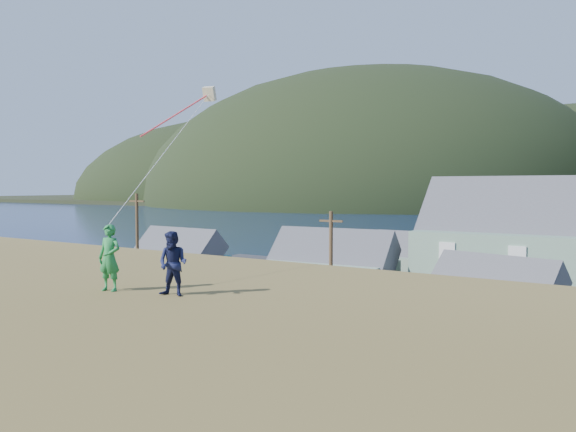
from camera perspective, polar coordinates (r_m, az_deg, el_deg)
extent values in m
plane|color=#0A1638|center=(33.43, 7.52, -14.12)|extent=(900.00, 900.00, 0.00)
cube|color=#4C3D19|center=(31.70, 5.92, -14.98)|extent=(110.00, 8.00, 0.10)
cube|color=#28282B|center=(48.87, 16.19, -8.65)|extent=(72.00, 36.00, 0.12)
cube|color=gray|center=(72.26, 16.88, -4.59)|extent=(26.00, 14.00, 0.90)
ellipsoid|color=black|center=(387.38, -4.23, 1.83)|extent=(240.00, 216.00, 108.00)
ellipsoid|color=black|center=(318.41, 8.05, 1.56)|extent=(260.00, 234.00, 143.00)
ellipsoid|color=black|center=(330.71, 27.03, 1.32)|extent=(200.00, 180.00, 100.00)
cube|color=#316F72|center=(54.25, -11.40, -5.64)|extent=(8.96, 6.95, 3.22)
cube|color=#47474C|center=(53.93, -11.43, -3.05)|extent=(9.44, 6.74, 6.19)
cube|color=gray|center=(47.25, 4.34, -6.68)|extent=(10.31, 7.20, 3.53)
cube|color=#47474C|center=(46.88, 4.35, -3.49)|extent=(10.79, 6.96, 6.35)
cube|color=white|center=(38.92, 20.00, -9.32)|extent=(8.75, 7.21, 3.04)
cube|color=#47474C|center=(38.50, 20.06, -6.00)|extent=(9.20, 7.25, 5.34)
cube|color=slate|center=(55.96, 13.34, -5.53)|extent=(9.48, 5.94, 2.96)
cube|color=#47474C|center=(55.67, 13.37, -3.18)|extent=(9.98, 5.93, 5.53)
cylinder|color=#47331E|center=(45.71, -15.04, -3.53)|extent=(0.24, 0.24, 9.17)
cylinder|color=#47331E|center=(35.04, 4.37, -6.22)|extent=(0.24, 0.24, 8.19)
imported|color=#BC1734|center=(56.69, -1.80, -6.16)|extent=(1.79, 4.08, 1.36)
imported|color=#39698E|center=(54.66, 22.76, -6.74)|extent=(1.83, 4.23, 1.35)
imported|color=silver|center=(54.39, 5.12, -6.54)|extent=(2.95, 5.28, 1.40)
imported|color=navy|center=(48.79, 16.67, -7.75)|extent=(2.05, 4.30, 1.42)
imported|color=maroon|center=(59.93, 4.85, -5.68)|extent=(2.90, 5.13, 1.35)
imported|color=white|center=(58.14, 9.39, -5.87)|extent=(2.81, 5.61, 1.56)
imported|color=black|center=(55.62, 13.75, -6.46)|extent=(1.74, 3.90, 1.30)
imported|color=black|center=(49.55, 12.48, -7.48)|extent=(2.67, 5.39, 1.51)
imported|color=#227E3A|center=(14.83, -17.68, -4.06)|extent=(0.69, 0.53, 1.68)
imported|color=#161B3D|center=(13.78, -11.60, -4.76)|extent=(0.87, 0.75, 1.56)
cube|color=beige|center=(22.82, -7.99, 12.18)|extent=(0.56, 0.54, 0.60)
cylinder|color=#FF434C|center=(22.18, -11.31, 10.07)|extent=(0.06, 0.06, 3.31)
cylinder|color=white|center=(18.61, -11.87, 7.11)|extent=(0.02, 0.02, 9.58)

